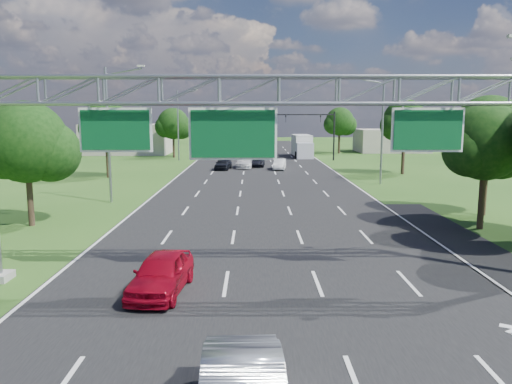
{
  "coord_description": "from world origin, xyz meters",
  "views": [
    {
      "loc": [
        -0.73,
        -7.32,
        6.58
      ],
      "look_at": [
        -0.59,
        14.94,
        3.12
      ],
      "focal_mm": 35.0,
      "sensor_mm": 36.0,
      "label": 1
    }
  ],
  "objects_px": {
    "red_coupe": "(161,273)",
    "box_truck": "(302,146)",
    "traffic_signal": "(310,125)",
    "sign_gantry": "(281,106)"
  },
  "relations": [
    {
      "from": "red_coupe",
      "to": "box_truck",
      "type": "bearing_deg",
      "value": 85.44
    },
    {
      "from": "traffic_signal",
      "to": "red_coupe",
      "type": "height_order",
      "value": "traffic_signal"
    },
    {
      "from": "sign_gantry",
      "to": "traffic_signal",
      "type": "xyz_separation_m",
      "value": [
        7.15,
        53.0,
        -1.72
      ]
    },
    {
      "from": "traffic_signal",
      "to": "red_coupe",
      "type": "relative_size",
      "value": 2.77
    },
    {
      "from": "sign_gantry",
      "to": "box_truck",
      "type": "distance_m",
      "value": 60.0
    },
    {
      "from": "sign_gantry",
      "to": "red_coupe",
      "type": "distance_m",
      "value": 7.74
    },
    {
      "from": "traffic_signal",
      "to": "box_truck",
      "type": "height_order",
      "value": "traffic_signal"
    },
    {
      "from": "sign_gantry",
      "to": "box_truck",
      "type": "bearing_deg",
      "value": 83.55
    },
    {
      "from": "box_truck",
      "to": "sign_gantry",
      "type": "bearing_deg",
      "value": -98.91
    },
    {
      "from": "traffic_signal",
      "to": "red_coupe",
      "type": "xyz_separation_m",
      "value": [
        -11.62,
        -54.46,
        -4.42
      ]
    }
  ]
}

